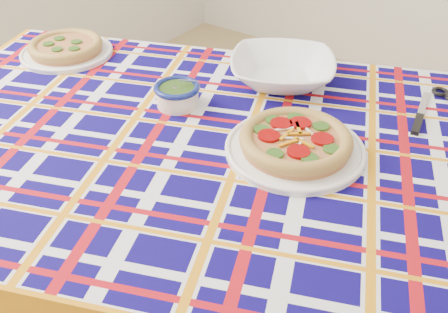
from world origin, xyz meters
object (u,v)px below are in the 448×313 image
Objects in this scene: dining_table at (214,166)px; main_focaccia_plate at (296,140)px; serving_bowl at (282,70)px; pesto_bowl at (177,93)px.

dining_table is 0.20m from main_focaccia_plate.
dining_table is 5.65× the size of main_focaccia_plate.
serving_bowl reaches higher than main_focaccia_plate.
dining_table is at bearing -159.26° from main_focaccia_plate.
pesto_bowl and serving_bowl have the same top height.
serving_bowl is (-0.18, 0.26, 0.00)m from main_focaccia_plate.
main_focaccia_plate is at bearing -1.66° from pesto_bowl.
pesto_bowl is 0.29m from serving_bowl.
main_focaccia_plate is 1.12× the size of serving_bowl.
serving_bowl is at bearing 60.37° from pesto_bowl.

